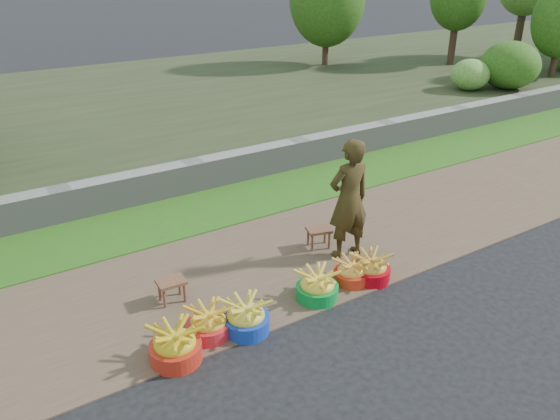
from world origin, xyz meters
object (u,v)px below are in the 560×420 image
basin_a (175,345)px  basin_e (352,272)px  stool_left (171,285)px  basin_b (209,323)px  stool_right (319,232)px  vendor_woman (349,199)px  basin_d (317,286)px  basin_c (246,317)px  basin_f (371,268)px

basin_a → basin_e: (2.46, 0.18, -0.03)m
basin_e → stool_left: basin_e is taller
basin_b → stool_right: 2.37m
basin_e → basin_a: bearing=-175.8°
stool_right → basin_a: bearing=-156.8°
vendor_woman → basin_d: bearing=38.0°
basin_b → basin_e: basin_b is taller
basin_a → basin_c: (0.85, 0.03, -0.01)m
stool_left → stool_right: stool_right is taller
basin_b → basin_c: 0.41m
basin_e → stool_left: size_ratio=1.35×
basin_b → basin_d: (1.42, -0.06, 0.01)m
basin_a → basin_c: bearing=2.3°
vendor_woman → basin_c: bearing=24.2°
basin_f → stool_right: basin_f is taller
basin_c → basin_b: bearing=160.3°
basin_b → stool_right: (2.17, 0.95, 0.09)m
basin_a → vendor_woman: vendor_woman is taller
stool_left → vendor_woman: bearing=-5.3°
basin_a → basin_b: bearing=20.7°
basin_e → stool_right: bearing=80.4°
basin_e → stool_right: basin_e is taller
basin_c → vendor_woman: size_ratio=0.32×
basin_d → stool_right: bearing=53.5°
basin_f → stool_left: basin_f is taller
stool_right → basin_e: bearing=-99.6°
basin_f → basin_e: bearing=162.1°
vendor_woman → basin_a: bearing=19.1°
basin_a → basin_d: size_ratio=1.05×
basin_e → vendor_woman: size_ratio=0.27×
basin_a → stool_right: size_ratio=1.40×
basin_a → basin_e: size_ratio=1.19×
basin_b → vendor_woman: bearing=13.7°
basin_a → basin_c: basin_a is taller
stool_right → vendor_woman: size_ratio=0.23×
basin_a → vendor_woman: bearing=14.9°
basin_e → basin_f: bearing=-17.9°
stool_left → stool_right: bearing=3.6°
basin_a → stool_left: 1.05m
basin_c → basin_f: bearing=2.0°
basin_d → basin_e: basin_d is taller
basin_b → basin_c: size_ratio=0.94×
basin_d → basin_f: bearing=-1.3°
basin_d → vendor_woman: vendor_woman is taller
basin_f → stool_left: size_ratio=1.49×
stool_left → vendor_woman: vendor_woman is taller
stool_left → basin_f: bearing=-20.5°
basin_b → basin_d: basin_d is taller
basin_e → vendor_woman: bearing=57.7°
basin_a → vendor_woman: (2.82, 0.75, 0.68)m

